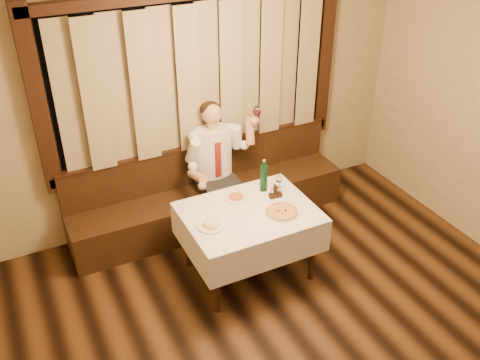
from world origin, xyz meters
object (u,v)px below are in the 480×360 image
dining_table (249,220)px  pasta_cream (211,223)px  pasta_red (236,195)px  green_bottle (264,177)px  banquette (208,198)px  seated_man (216,159)px  cruet_caddy (275,193)px  pizza (282,212)px

dining_table → pasta_cream: size_ratio=4.70×
pasta_red → green_bottle: bearing=2.6°
banquette → seated_man: size_ratio=2.16×
cruet_caddy → dining_table: bearing=-156.1°
pizza → seated_man: bearing=99.9°
dining_table → pizza: size_ratio=3.92×
pizza → pasta_cream: bearing=170.9°
pizza → green_bottle: bearing=84.7°
pasta_cream → seated_man: seated_man is taller
dining_table → banquette: bearing=90.0°
banquette → pasta_cream: bearing=-111.5°
dining_table → pizza: bearing=-31.8°
banquette → cruet_caddy: 1.10m
pasta_cream → dining_table: bearing=7.2°
pasta_cream → green_bottle: green_bottle is taller
pasta_cream → banquette: bearing=68.5°
seated_man → green_bottle: bearing=-70.5°
dining_table → green_bottle: green_bottle is taller
pasta_red → cruet_caddy: 0.40m
dining_table → pasta_red: size_ratio=5.30×
banquette → dining_table: (0.00, -1.02, 0.34)m
pasta_red → pasta_cream: 0.52m
dining_table → green_bottle: bearing=42.1°
green_bottle → cruet_caddy: green_bottle is taller
pasta_red → pasta_cream: size_ratio=0.89×
banquette → seated_man: seated_man is taller
pasta_red → banquette: bearing=88.9°
cruet_caddy → seated_man: size_ratio=0.09×
banquette → seated_man: (0.07, -0.09, 0.54)m
green_bottle → cruet_caddy: size_ratio=2.56×
banquette → cruet_caddy: size_ratio=23.30×
cruet_caddy → pizza: bearing=-100.3°
banquette → green_bottle: size_ratio=9.11×
pasta_red → seated_man: bearing=82.4°
banquette → pasta_cream: 1.25m
pasta_red → green_bottle: size_ratio=0.68×
pizza → green_bottle: 0.46m
green_bottle → cruet_caddy: 0.20m
dining_table → cruet_caddy: cruet_caddy is taller
green_bottle → seated_man: size_ratio=0.24×
pizza → pasta_cream: 0.70m
seated_man → dining_table: bearing=-94.6°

